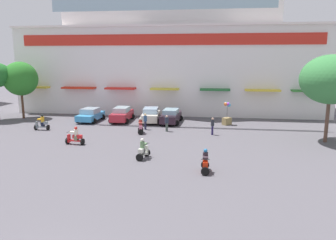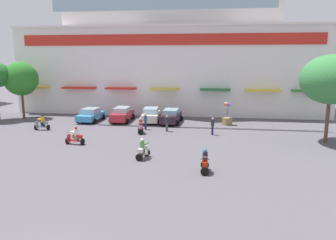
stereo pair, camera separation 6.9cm
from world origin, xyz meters
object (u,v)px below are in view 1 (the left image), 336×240
(pedestrian_2, at_px, (145,120))
(balloon_vendor_cart, at_px, (227,115))
(parked_car_1, at_px, (122,114))
(plaza_tree_3, at_px, (331,80))
(pedestrian_0, at_px, (167,122))
(scooter_rider_0, at_px, (141,127))
(parked_car_2, at_px, (151,115))
(scooter_rider_5, at_px, (42,124))
(scooter_rider_6, at_px, (143,150))
(scooter_rider_1, at_px, (75,137))
(scooter_rider_3, at_px, (205,163))
(plaza_tree_2, at_px, (20,79))
(pedestrian_1, at_px, (213,125))
(parked_car_0, at_px, (91,115))
(parked_car_3, at_px, (171,116))

(pedestrian_2, height_order, balloon_vendor_cart, balloon_vendor_cart)
(parked_car_1, distance_m, balloon_vendor_cart, 11.44)
(plaza_tree_3, height_order, pedestrian_0, plaza_tree_3)
(parked_car_1, relative_size, scooter_rider_0, 2.96)
(parked_car_2, xyz_separation_m, scooter_rider_5, (-9.79, -5.38, -0.14))
(scooter_rider_5, bearing_deg, pedestrian_2, 8.96)
(scooter_rider_5, distance_m, balloon_vendor_cart, 18.66)
(pedestrian_2, bearing_deg, parked_car_2, 92.55)
(pedestrian_2, xyz_separation_m, balloon_vendor_cart, (8.02, 3.43, 0.11))
(parked_car_1, xyz_separation_m, scooter_rider_5, (-6.54, -5.31, -0.16))
(scooter_rider_5, xyz_separation_m, scooter_rider_6, (11.69, -7.60, -0.03))
(scooter_rider_1, height_order, scooter_rider_3, scooter_rider_1)
(plaza_tree_3, distance_m, scooter_rider_1, 21.26)
(scooter_rider_5, xyz_separation_m, pedestrian_0, (12.15, 1.06, 0.24))
(plaza_tree_2, bearing_deg, pedestrian_2, -14.76)
(scooter_rider_6, bearing_deg, scooter_rider_0, 103.80)
(pedestrian_0, bearing_deg, scooter_rider_3, -70.02)
(plaza_tree_2, height_order, scooter_rider_6, plaza_tree_2)
(scooter_rider_6, relative_size, balloon_vendor_cart, 0.62)
(pedestrian_2, bearing_deg, scooter_rider_3, -61.57)
(pedestrian_1, bearing_deg, parked_car_2, 142.33)
(plaza_tree_3, distance_m, parked_car_2, 17.88)
(parked_car_1, bearing_deg, balloon_vendor_cart, -1.55)
(parked_car_1, distance_m, pedestrian_0, 7.04)
(pedestrian_1, height_order, pedestrian_2, pedestrian_1)
(parked_car_2, xyz_separation_m, scooter_rider_1, (-4.36, -10.01, -0.18))
(parked_car_0, distance_m, pedestrian_1, 14.16)
(pedestrian_2, bearing_deg, parked_car_3, 59.25)
(parked_car_0, height_order, parked_car_2, parked_car_2)
(scooter_rider_6, bearing_deg, pedestrian_2, 100.73)
(scooter_rider_6, bearing_deg, plaza_tree_2, 142.27)
(pedestrian_0, relative_size, pedestrian_2, 0.98)
(scooter_rider_0, distance_m, pedestrian_0, 2.58)
(parked_car_0, relative_size, scooter_rider_5, 2.61)
(plaza_tree_2, distance_m, balloon_vendor_cart, 23.63)
(scooter_rider_1, bearing_deg, pedestrian_0, 40.27)
(parked_car_0, distance_m, scooter_rider_3, 19.46)
(pedestrian_2, distance_m, balloon_vendor_cart, 8.72)
(parked_car_3, height_order, balloon_vendor_cart, balloon_vendor_cart)
(pedestrian_1, bearing_deg, plaza_tree_3, -7.73)
(parked_car_3, xyz_separation_m, scooter_rider_6, (-0.34, -12.67, -0.16))
(parked_car_0, xyz_separation_m, parked_car_1, (3.44, 0.49, 0.06))
(scooter_rider_0, height_order, scooter_rider_6, same)
(plaza_tree_3, relative_size, scooter_rider_6, 4.84)
(scooter_rider_3, relative_size, pedestrian_0, 0.94)
(parked_car_2, relative_size, scooter_rider_5, 2.95)
(parked_car_3, distance_m, scooter_rider_5, 13.06)
(scooter_rider_6, xyz_separation_m, balloon_vendor_cart, (6.28, 12.60, 0.41))
(plaza_tree_2, relative_size, plaza_tree_3, 0.90)
(balloon_vendor_cart, bearing_deg, scooter_rider_3, -97.43)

